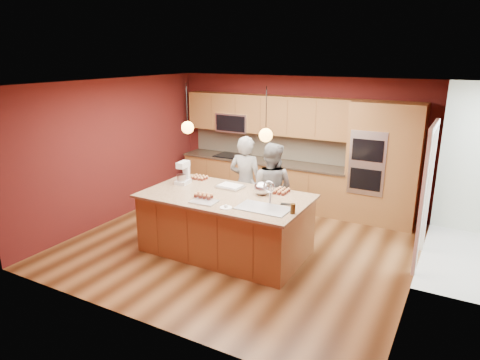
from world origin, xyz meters
The scene contains 24 objects.
floor centered at (0.00, 0.00, 0.00)m, with size 5.50×5.50×0.00m, color #452610.
ceiling centered at (0.00, 0.00, 2.70)m, with size 5.50×5.50×0.00m, color silver.
wall_back centered at (0.00, 2.50, 1.35)m, with size 5.50×5.50×0.00m, color #521716.
wall_front centered at (0.00, -2.50, 1.35)m, with size 5.50×5.50×0.00m, color #521716.
wall_left centered at (-2.75, 0.00, 1.35)m, with size 5.00×5.00×0.00m, color #521716.
wall_right centered at (2.75, 0.00, 1.35)m, with size 5.00×5.00×0.00m, color #521716.
cabinet_run centered at (-0.68, 2.25, 0.98)m, with size 3.74×0.64×2.30m.
oven_column centered at (1.85, 2.19, 1.15)m, with size 1.30×0.62×2.30m.
doorway_trim centered at (2.73, 0.80, 1.05)m, with size 0.08×1.11×2.20m, color white, non-canonical shape.
pendant_left centered at (-0.79, -0.32, 2.00)m, with size 0.20×0.20×0.80m.
pendant_right centered at (0.59, -0.32, 2.00)m, with size 0.20×0.20×0.80m.
island centered at (-0.08, -0.33, 0.50)m, with size 2.65×1.48×1.36m.
person_left centered at (-0.26, 0.67, 0.88)m, with size 0.64×0.42×1.75m, color black.
person_right centered at (0.24, 0.67, 0.84)m, with size 0.81×0.63×1.68m, color gray.
stand_mixer centered at (-1.06, -0.13, 1.14)m, with size 0.23×0.30×0.39m.
sheet_cake centered at (-0.22, 0.04, 1.00)m, with size 0.46×0.36×0.05m.
cooling_rack centered at (-0.20, -0.78, 0.99)m, with size 0.40×0.28×0.02m, color silver.
mixing_bowl centered at (0.40, -0.03, 1.08)m, with size 0.26×0.26×0.22m, color silver.
plate centered at (0.22, -0.84, 0.98)m, with size 0.18×0.18×0.01m, color white.
tumbler centered at (1.15, -0.58, 1.05)m, with size 0.07×0.07×0.15m, color #3B260D.
phone centered at (0.92, -0.28, 0.98)m, with size 0.14×0.08×0.01m, color black.
cupcakes_left centered at (-0.96, 0.22, 1.01)m, with size 0.29×0.22×0.07m, color #BD7F4C, non-canonical shape.
cupcakes_rack centered at (-0.30, -0.65, 1.03)m, with size 0.32×0.16×0.07m, color #BD7F4C, non-canonical shape.
cupcakes_right centered at (0.65, 0.20, 1.01)m, with size 0.22×0.30×0.07m, color #BD7F4C, non-canonical shape.
Camera 1 is at (3.20, -5.87, 3.14)m, focal length 32.00 mm.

